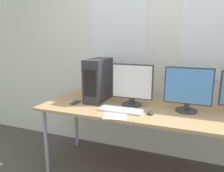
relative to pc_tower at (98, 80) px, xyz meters
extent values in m
cube|color=silver|center=(0.63, 0.43, 0.36)|extent=(8.00, 0.06, 2.70)
cube|color=white|center=(0.08, 0.39, 0.60)|extent=(0.72, 0.01, 1.19)
cube|color=white|center=(1.18, 0.39, 0.60)|extent=(0.72, 0.01, 1.19)
cube|color=tan|center=(0.63, -0.10, -0.25)|extent=(2.29, 0.80, 0.03)
cylinder|color=#99999E|center=(-0.44, -0.42, -0.63)|extent=(0.04, 0.04, 0.73)
cylinder|color=#99999E|center=(-0.44, 0.22, -0.63)|extent=(0.04, 0.04, 0.73)
cube|color=#2D2D33|center=(0.00, 0.00, 0.00)|extent=(0.19, 0.42, 0.47)
cube|color=black|center=(0.00, -0.21, 0.00)|extent=(0.13, 0.00, 0.28)
cylinder|color=#333338|center=(0.41, -0.05, -0.23)|extent=(0.20, 0.20, 0.02)
cylinder|color=#333338|center=(0.41, -0.05, -0.18)|extent=(0.05, 0.05, 0.07)
cube|color=#333338|center=(0.41, -0.05, 0.02)|extent=(0.43, 0.03, 0.36)
cube|color=white|center=(0.41, -0.07, 0.02)|extent=(0.41, 0.00, 0.34)
cylinder|color=#333338|center=(0.96, -0.05, -0.23)|extent=(0.20, 0.20, 0.02)
cylinder|color=#333338|center=(0.96, -0.05, -0.18)|extent=(0.05, 0.05, 0.07)
cube|color=#333338|center=(0.96, -0.05, 0.02)|extent=(0.44, 0.03, 0.35)
cube|color=#4C8CD8|center=(0.96, -0.07, 0.02)|extent=(0.42, 0.00, 0.33)
cube|color=silver|center=(0.36, -0.27, -0.23)|extent=(0.43, 0.17, 0.02)
cube|color=white|center=(0.36, -0.27, -0.21)|extent=(0.40, 0.14, 0.00)
ellipsoid|color=#2D2D2D|center=(0.65, -0.26, -0.22)|extent=(0.06, 0.08, 0.03)
cube|color=#232328|center=(-0.19, -0.20, -0.23)|extent=(0.07, 0.14, 0.01)
cube|color=white|center=(0.34, -0.36, -0.23)|extent=(0.29, 0.34, 0.00)
camera|label=1|loc=(1.01, -2.18, 0.47)|focal=35.00mm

